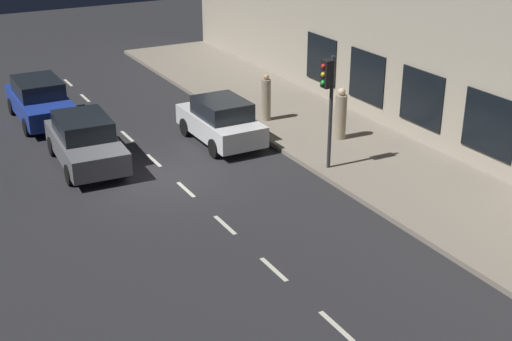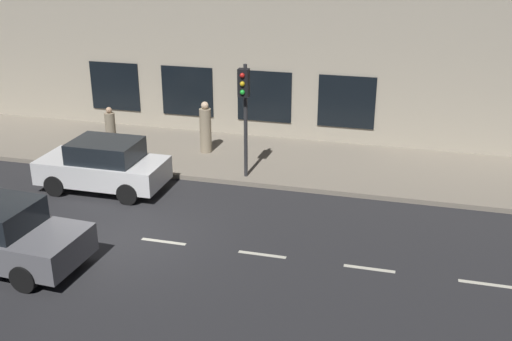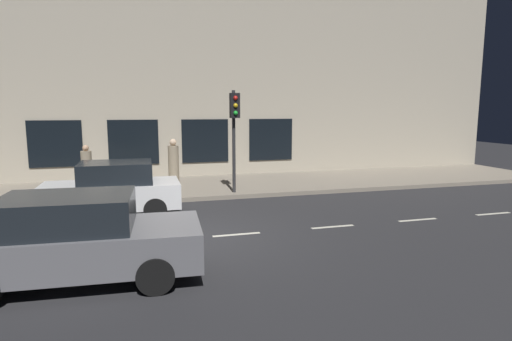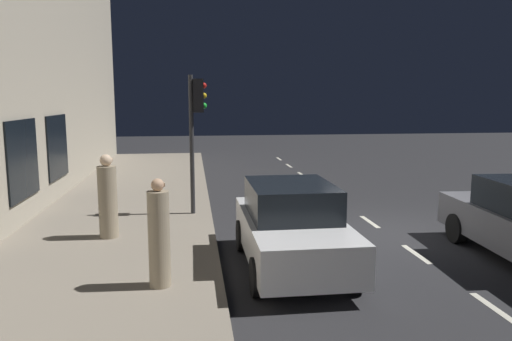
{
  "view_description": "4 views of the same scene",
  "coord_description": "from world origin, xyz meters",
  "px_view_note": "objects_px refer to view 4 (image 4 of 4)",
  "views": [
    {
      "loc": [
        -7.42,
        -18.74,
        8.82
      ],
      "look_at": [
        1.19,
        -3.16,
        1.18
      ],
      "focal_mm": 49.62,
      "sensor_mm": 36.0,
      "label": 1
    },
    {
      "loc": [
        -12.71,
        -6.82,
        7.42
      ],
      "look_at": [
        1.93,
        -2.93,
        1.41
      ],
      "focal_mm": 42.77,
      "sensor_mm": 36.0,
      "label": 2
    },
    {
      "loc": [
        -9.71,
        1.17,
        3.07
      ],
      "look_at": [
        2.71,
        -2.24,
        1.17
      ],
      "focal_mm": 29.18,
      "sensor_mm": 36.0,
      "label": 3
    },
    {
      "loc": [
        4.47,
        10.52,
        3.14
      ],
      "look_at": [
        2.54,
        -4.0,
        0.93
      ],
      "focal_mm": 33.87,
      "sensor_mm": 36.0,
      "label": 4
    }
  ],
  "objects_px": {
    "parked_car_2": "(292,227)",
    "pedestrian_0": "(108,199)",
    "traffic_light": "(196,114)",
    "pedestrian_1": "(159,237)"
  },
  "relations": [
    {
      "from": "parked_car_2",
      "to": "pedestrian_1",
      "type": "height_order",
      "value": "pedestrian_1"
    },
    {
      "from": "traffic_light",
      "to": "pedestrian_1",
      "type": "bearing_deg",
      "value": 82.24
    },
    {
      "from": "traffic_light",
      "to": "pedestrian_1",
      "type": "distance_m",
      "value": 5.26
    },
    {
      "from": "pedestrian_0",
      "to": "traffic_light",
      "type": "bearing_deg",
      "value": 93.61
    },
    {
      "from": "pedestrian_1",
      "to": "traffic_light",
      "type": "bearing_deg",
      "value": 167.37
    },
    {
      "from": "traffic_light",
      "to": "pedestrian_0",
      "type": "xyz_separation_m",
      "value": [
        1.94,
        1.96,
        -1.74
      ]
    },
    {
      "from": "parked_car_2",
      "to": "pedestrian_0",
      "type": "bearing_deg",
      "value": -28.93
    },
    {
      "from": "traffic_light",
      "to": "pedestrian_1",
      "type": "height_order",
      "value": "traffic_light"
    },
    {
      "from": "parked_car_2",
      "to": "traffic_light",
      "type": "bearing_deg",
      "value": -67.14
    },
    {
      "from": "traffic_light",
      "to": "pedestrian_0",
      "type": "height_order",
      "value": "traffic_light"
    }
  ]
}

